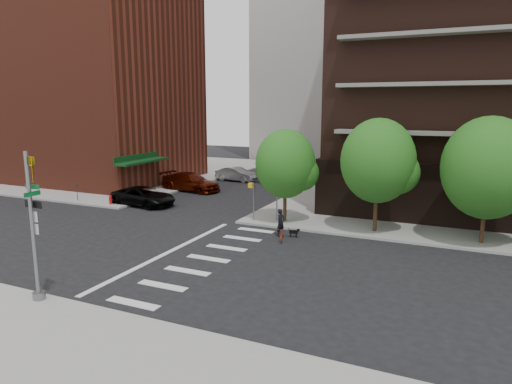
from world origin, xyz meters
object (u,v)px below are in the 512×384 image
at_px(fire_hydrant, 110,199).
at_px(dog_walker, 281,223).
at_px(parked_car_maroon, 191,182).
at_px(scooter, 282,234).
at_px(traffic_signal, 34,238).
at_px(parked_car_silver, 237,174).
at_px(parked_car_black, 143,196).

height_order(fire_hydrant, dog_walker, dog_walker).
relative_size(parked_car_maroon, scooter, 3.78).
height_order(traffic_signal, parked_car_silver, traffic_signal).
relative_size(parked_car_black, parked_car_silver, 1.20).
xyz_separation_m(parked_car_black, parked_car_silver, (1.33, 13.75, -0.01)).
relative_size(parked_car_silver, scooter, 2.90).
distance_m(fire_hydrant, parked_car_silver, 15.38).
xyz_separation_m(fire_hydrant, scooter, (15.81, -3.20, -0.14)).
bearing_deg(parked_car_black, traffic_signal, -150.12).
distance_m(fire_hydrant, parked_car_maroon, 8.47).
height_order(parked_car_black, parked_car_silver, parked_car_black).
bearing_deg(traffic_signal, parked_car_maroon, 108.25).
bearing_deg(parked_car_maroon, scooter, -124.17).
distance_m(fire_hydrant, parked_car_black, 2.60).
distance_m(parked_car_black, scooter, 14.21).
bearing_deg(parked_car_silver, traffic_signal, -163.58).
height_order(parked_car_maroon, scooter, parked_car_maroon).
bearing_deg(parked_car_black, fire_hydrant, 122.32).
bearing_deg(dog_walker, parked_car_maroon, 68.41).
bearing_deg(parked_car_maroon, parked_car_black, -174.12).
xyz_separation_m(traffic_signal, scooter, (5.78, 12.09, -2.29)).
height_order(parked_car_black, dog_walker, dog_walker).
relative_size(traffic_signal, fire_hydrant, 8.20).
bearing_deg(dog_walker, fire_hydrant, 98.44).
height_order(parked_car_silver, scooter, parked_car_silver).
height_order(fire_hydrant, parked_car_silver, parked_car_silver).
bearing_deg(scooter, parked_car_silver, 104.47).
bearing_deg(dog_walker, parked_car_silver, 51.35).
bearing_deg(fire_hydrant, parked_car_silver, 76.35).
bearing_deg(parked_car_silver, scooter, -141.67).
distance_m(parked_car_black, parked_car_maroon, 6.95).
xyz_separation_m(traffic_signal, parked_car_silver, (-6.40, 30.24, -1.96)).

